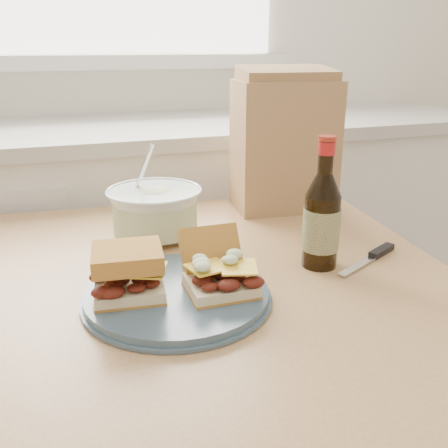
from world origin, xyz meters
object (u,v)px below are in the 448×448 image
object	(u,v)px
dining_table	(198,336)
coleslaw_bowl	(155,213)
beer_bottle	(322,219)
plate	(177,295)
paper_bag	(284,146)

from	to	relation	value
dining_table	coleslaw_bowl	size ratio (longest dim) A/B	5.10
dining_table	beer_bottle	distance (m)	0.31
dining_table	plate	distance (m)	0.15
dining_table	coleslaw_bowl	bearing A→B (deg)	101.94
plate	paper_bag	bearing A→B (deg)	46.42
plate	beer_bottle	distance (m)	0.30
dining_table	plate	bearing A→B (deg)	-123.29
plate	beer_bottle	bearing A→B (deg)	8.91
paper_bag	coleslaw_bowl	bearing A→B (deg)	-157.41
coleslaw_bowl	paper_bag	bearing A→B (deg)	15.98
plate	paper_bag	xyz separation A→B (m)	(0.38, 0.40, 0.15)
paper_bag	plate	bearing A→B (deg)	-126.97
dining_table	coleslaw_bowl	world-z (taller)	coleslaw_bowl
dining_table	paper_bag	xyz separation A→B (m)	(0.33, 0.34, 0.27)
plate	coleslaw_bowl	distance (m)	0.30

